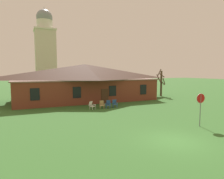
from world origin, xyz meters
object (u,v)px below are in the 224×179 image
object	(u,v)px
lawn_chair_by_porch	(92,105)
lawn_chair_middle	(115,103)
lawn_chair_left_end	(108,104)
stop_sign	(201,103)
lawn_chair_near_door	(102,104)

from	to	relation	value
lawn_chair_by_porch	lawn_chair_middle	size ratio (longest dim) A/B	1.00
lawn_chair_by_porch	lawn_chair_left_end	size ratio (longest dim) A/B	1.00
lawn_chair_left_end	lawn_chair_middle	xyz separation A→B (m)	(0.95, 0.14, 0.00)
stop_sign	lawn_chair_left_end	world-z (taller)	stop_sign
lawn_chair_by_porch	lawn_chair_near_door	bearing A→B (deg)	1.93
stop_sign	lawn_chair_middle	distance (m)	11.21
stop_sign	lawn_chair_near_door	size ratio (longest dim) A/B	2.86
lawn_chair_left_end	lawn_chair_middle	size ratio (longest dim) A/B	1.00
stop_sign	lawn_chair_middle	xyz separation A→B (m)	(-2.80, 10.76, -1.46)
lawn_chair_near_door	lawn_chair_left_end	size ratio (longest dim) A/B	1.00
stop_sign	lawn_chair_by_porch	bearing A→B (deg)	119.08
lawn_chair_by_porch	lawn_chair_near_door	world-z (taller)	same
stop_sign	lawn_chair_left_end	bearing A→B (deg)	109.43
lawn_chair_near_door	stop_sign	bearing A→B (deg)	-66.70
lawn_chair_near_door	lawn_chair_left_end	xyz separation A→B (m)	(0.84, -0.04, 0.00)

